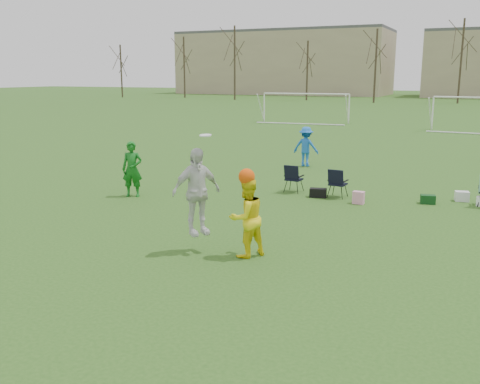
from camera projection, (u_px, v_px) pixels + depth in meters
The scene contains 7 objects.
ground at pixel (255, 271), 11.16m from camera, with size 260.00×260.00×0.00m, color #295119.
fielder_green_near at pixel (132, 169), 17.78m from camera, with size 0.68×0.44×1.85m, color #126519.
fielder_blue at pixel (306, 147), 23.68m from camera, with size 1.13×0.65×1.75m, color blue.
center_contest at pixel (221, 204), 11.97m from camera, with size 2.20×1.38×2.73m.
sideline_setup at pixel (449, 189), 16.52m from camera, with size 9.39×2.09×1.81m.
goal_left at pixel (306, 99), 44.97m from camera, with size 7.39×0.76×2.46m.
tree_line at pixel (462, 66), 71.84m from camera, with size 110.28×3.28×11.40m.
Camera 1 is at (4.14, -9.70, 4.02)m, focal length 40.00 mm.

